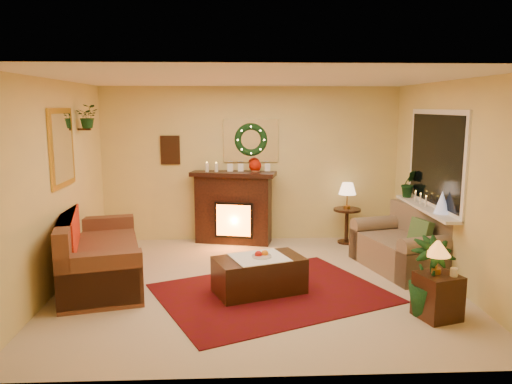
{
  "coord_description": "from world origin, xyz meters",
  "views": [
    {
      "loc": [
        -0.3,
        -6.15,
        2.27
      ],
      "look_at": [
        0.0,
        0.35,
        1.15
      ],
      "focal_mm": 35.0,
      "sensor_mm": 36.0,
      "label": 1
    }
  ],
  "objects_px": {
    "side_table_round": "(347,224)",
    "end_table_square": "(438,294)",
    "fireplace": "(234,210)",
    "coffee_table": "(259,276)",
    "loveseat": "(402,240)",
    "sofa": "(101,249)"
  },
  "relations": [
    {
      "from": "fireplace",
      "to": "coffee_table",
      "type": "height_order",
      "value": "fireplace"
    },
    {
      "from": "loveseat",
      "to": "side_table_round",
      "type": "xyz_separation_m",
      "value": [
        -0.47,
        1.38,
        -0.09
      ]
    },
    {
      "from": "fireplace",
      "to": "loveseat",
      "type": "distance_m",
      "value": 2.81
    },
    {
      "from": "sofa",
      "to": "end_table_square",
      "type": "xyz_separation_m",
      "value": [
        3.94,
        -1.36,
        -0.16
      ]
    },
    {
      "from": "side_table_round",
      "to": "coffee_table",
      "type": "bearing_deg",
      "value": -125.65
    },
    {
      "from": "sofa",
      "to": "end_table_square",
      "type": "relative_size",
      "value": 4.36
    },
    {
      "from": "sofa",
      "to": "coffee_table",
      "type": "relative_size",
      "value": 2.02
    },
    {
      "from": "end_table_square",
      "to": "sofa",
      "type": "bearing_deg",
      "value": 160.99
    },
    {
      "from": "fireplace",
      "to": "side_table_round",
      "type": "relative_size",
      "value": 2.11
    },
    {
      "from": "sofa",
      "to": "fireplace",
      "type": "bearing_deg",
      "value": 32.31
    },
    {
      "from": "fireplace",
      "to": "coffee_table",
      "type": "distance_m",
      "value": 2.39
    },
    {
      "from": "loveseat",
      "to": "side_table_round",
      "type": "distance_m",
      "value": 1.46
    },
    {
      "from": "side_table_round",
      "to": "coffee_table",
      "type": "height_order",
      "value": "side_table_round"
    },
    {
      "from": "loveseat",
      "to": "side_table_round",
      "type": "relative_size",
      "value": 2.51
    },
    {
      "from": "sofa",
      "to": "side_table_round",
      "type": "distance_m",
      "value": 4.01
    },
    {
      "from": "sofa",
      "to": "side_table_round",
      "type": "xyz_separation_m",
      "value": [
        3.63,
        1.68,
        -0.1
      ]
    },
    {
      "from": "side_table_round",
      "to": "end_table_square",
      "type": "relative_size",
      "value": 1.19
    },
    {
      "from": "side_table_round",
      "to": "loveseat",
      "type": "bearing_deg",
      "value": -71.38
    },
    {
      "from": "coffee_table",
      "to": "sofa",
      "type": "bearing_deg",
      "value": 145.81
    },
    {
      "from": "fireplace",
      "to": "coffee_table",
      "type": "bearing_deg",
      "value": -69.44
    },
    {
      "from": "end_table_square",
      "to": "coffee_table",
      "type": "relative_size",
      "value": 0.46
    },
    {
      "from": "side_table_round",
      "to": "coffee_table",
      "type": "relative_size",
      "value": 0.55
    }
  ]
}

